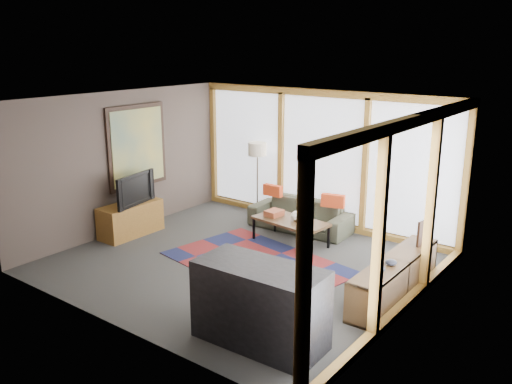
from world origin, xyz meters
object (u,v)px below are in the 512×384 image
Objects in this scene: sofa at (300,215)px; tv_console at (131,219)px; television at (132,189)px; coffee_table at (290,232)px; bar_counter at (260,305)px; floor_lamp at (257,179)px; bookshelf at (395,278)px.

sofa is 3.15m from tv_console.
tv_console is 1.18× the size of television.
sofa is 0.79m from coffee_table.
bar_counter is at bearing -122.10° from television.
sofa is 1.47× the size of coffee_table.
tv_console is at bearing 157.37° from bar_counter.
bar_counter is at bearing -52.65° from floor_lamp.
floor_lamp is 0.68× the size of bookshelf.
floor_lamp reaches higher than tv_console.
sofa is at bearing 113.98° from bar_counter.
bookshelf is at bearing -25.90° from floor_lamp.
tv_console is 4.40m from bar_counter.
television is 0.65× the size of bar_counter.
floor_lamp reaches higher than television.
coffee_table is at bearing -33.91° from floor_lamp.
floor_lamp is at bearing -34.99° from television.
tv_console is at bearing -140.38° from sofa.
floor_lamp reaches higher than bar_counter.
coffee_table is at bearing -72.56° from sofa.
television is (-2.52, -1.38, 0.66)m from coffee_table.
bar_counter is (2.99, -3.92, -0.26)m from floor_lamp.
coffee_table is (1.47, -0.99, -0.53)m from floor_lamp.
bar_counter reaches higher than sofa.
sofa is at bearing 110.17° from coffee_table.
coffee_table is 0.59× the size of bookshelf.
coffee_table is 1.30× the size of television.
television is (0.07, 0.00, 0.59)m from tv_console.
coffee_table is at bearing 28.04° from tv_console.
bar_counter is (1.79, -3.67, 0.20)m from sofa.
tv_console reaches higher than coffee_table.
floor_lamp reaches higher than sofa.
sofa is 1.62× the size of tv_console.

